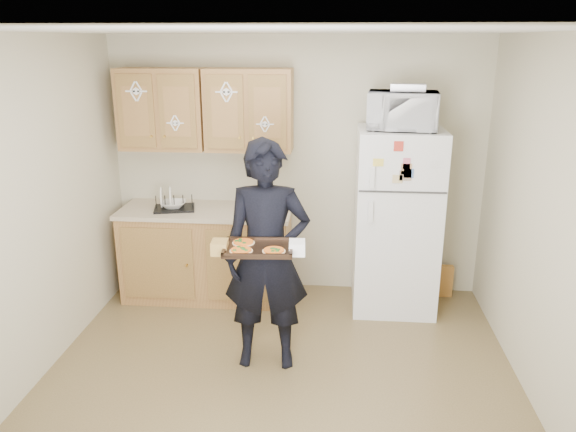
{
  "coord_description": "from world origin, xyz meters",
  "views": [
    {
      "loc": [
        0.39,
        -3.56,
        2.45
      ],
      "look_at": [
        0.03,
        0.45,
        1.18
      ],
      "focal_mm": 35.0,
      "sensor_mm": 36.0,
      "label": 1
    }
  ],
  "objects": [
    {
      "name": "pizza_front_left",
      "position": [
        -0.24,
        -0.05,
        1.09
      ],
      "size": [
        0.16,
        0.16,
        0.02
      ],
      "primitive_type": "cylinder",
      "color": "orange",
      "rests_on": "baking_tray"
    },
    {
      "name": "upper_cab_right",
      "position": [
        -0.43,
        1.61,
        1.83
      ],
      "size": [
        0.8,
        0.33,
        0.75
      ],
      "primitive_type": "cube",
      "color": "brown",
      "rests_on": "wall_back"
    },
    {
      "name": "baking_tray",
      "position": [
        -0.14,
        0.04,
        1.07
      ],
      "size": [
        0.5,
        0.38,
        0.04
      ],
      "primitive_type": "cube",
      "rotation": [
        0.0,
        0.0,
        0.07
      ],
      "color": "black",
      "rests_on": "person"
    },
    {
      "name": "cereal_box",
      "position": [
        1.47,
        1.67,
        0.16
      ],
      "size": [
        0.2,
        0.07,
        0.32
      ],
      "primitive_type": "cube",
      "color": "#D2964A",
      "rests_on": "floor"
    },
    {
      "name": "pizza_front_right",
      "position": [
        -0.02,
        -0.03,
        1.09
      ],
      "size": [
        0.16,
        0.16,
        0.02
      ],
      "primitive_type": "cylinder",
      "color": "orange",
      "rests_on": "baking_tray"
    },
    {
      "name": "upper_cab_left",
      "position": [
        -1.25,
        1.61,
        1.83
      ],
      "size": [
        0.8,
        0.33,
        0.75
      ],
      "primitive_type": "cube",
      "color": "brown",
      "rests_on": "wall_back"
    },
    {
      "name": "pizza_back_left",
      "position": [
        -0.25,
        0.11,
        1.09
      ],
      "size": [
        0.16,
        0.16,
        0.02
      ],
      "primitive_type": "cylinder",
      "color": "orange",
      "rests_on": "baking_tray"
    },
    {
      "name": "microwave",
      "position": [
        0.94,
        1.38,
        1.86
      ],
      "size": [
        0.63,
        0.46,
        0.33
      ],
      "primitive_type": "imported",
      "rotation": [
        0.0,
        0.0,
        -0.1
      ],
      "color": "white",
      "rests_on": "refrigerator"
    },
    {
      "name": "person",
      "position": [
        -0.12,
        0.34,
        0.89
      ],
      "size": [
        0.68,
        0.47,
        1.78
      ],
      "primitive_type": "imported",
      "rotation": [
        0.0,
        0.0,
        0.07
      ],
      "color": "black",
      "rests_on": "floor"
    },
    {
      "name": "wall_left",
      "position": [
        -1.8,
        0.0,
        1.25
      ],
      "size": [
        0.04,
        3.6,
        2.5
      ],
      "primitive_type": "cube",
      "color": "beige",
      "rests_on": "floor"
    },
    {
      "name": "wall_back",
      "position": [
        0.0,
        1.8,
        1.25
      ],
      "size": [
        3.6,
        0.04,
        2.5
      ],
      "primitive_type": "cube",
      "color": "beige",
      "rests_on": "floor"
    },
    {
      "name": "wall_front",
      "position": [
        0.0,
        -1.8,
        1.25
      ],
      "size": [
        3.6,
        0.04,
        2.5
      ],
      "primitive_type": "cube",
      "color": "beige",
      "rests_on": "floor"
    },
    {
      "name": "foil_pan",
      "position": [
        0.98,
        1.41,
        2.06
      ],
      "size": [
        0.32,
        0.24,
        0.06
      ],
      "primitive_type": "cube",
      "rotation": [
        0.0,
        0.0,
        -0.15
      ],
      "color": "#B8B7BF",
      "rests_on": "microwave"
    },
    {
      "name": "ceiling",
      "position": [
        0.0,
        0.0,
        2.5
      ],
      "size": [
        3.6,
        3.6,
        0.0
      ],
      "primitive_type": "plane",
      "color": "white",
      "rests_on": "wall_back"
    },
    {
      "name": "floor",
      "position": [
        0.0,
        0.0,
        0.0
      ],
      "size": [
        3.6,
        3.6,
        0.0
      ],
      "primitive_type": "plane",
      "color": "brown",
      "rests_on": "ground"
    },
    {
      "name": "countertop",
      "position": [
        -0.85,
        1.48,
        0.88
      ],
      "size": [
        1.64,
        0.64,
        0.04
      ],
      "primitive_type": "cube",
      "color": "#B9A88F",
      "rests_on": "base_cabinet"
    },
    {
      "name": "dish_rack",
      "position": [
        -1.14,
        1.45,
        0.97
      ],
      "size": [
        0.43,
        0.36,
        0.15
      ],
      "primitive_type": "cube",
      "rotation": [
        0.0,
        0.0,
        0.24
      ],
      "color": "black",
      "rests_on": "countertop"
    },
    {
      "name": "wall_right",
      "position": [
        1.8,
        0.0,
        1.25
      ],
      "size": [
        0.04,
        3.6,
        2.5
      ],
      "primitive_type": "cube",
      "color": "beige",
      "rests_on": "floor"
    },
    {
      "name": "bowl",
      "position": [
        -1.15,
        1.45,
        0.95
      ],
      "size": [
        0.26,
        0.26,
        0.06
      ],
      "primitive_type": "imported",
      "rotation": [
        0.0,
        0.0,
        0.1
      ],
      "color": "silver",
      "rests_on": "dish_rack"
    },
    {
      "name": "refrigerator",
      "position": [
        0.95,
        1.43,
        0.85
      ],
      "size": [
        0.75,
        0.7,
        1.7
      ],
      "primitive_type": "cube",
      "color": "white",
      "rests_on": "floor"
    },
    {
      "name": "soap_bottle",
      "position": [
        -0.37,
        1.4,
        1.0
      ],
      "size": [
        0.11,
        0.11,
        0.21
      ],
      "primitive_type": "imported",
      "rotation": [
        0.0,
        0.0,
        -0.18
      ],
      "color": "white",
      "rests_on": "countertop"
    },
    {
      "name": "base_cabinet",
      "position": [
        -0.85,
        1.48,
        0.43
      ],
      "size": [
        1.6,
        0.6,
        0.86
      ],
      "primitive_type": "cube",
      "color": "brown",
      "rests_on": "floor"
    }
  ]
}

